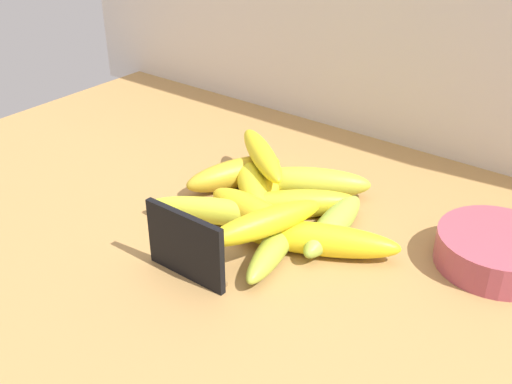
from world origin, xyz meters
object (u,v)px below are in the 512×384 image
at_px(banana_4, 253,187).
at_px(banana_6, 267,174).
at_px(banana_7, 219,211).
at_px(banana_0, 298,204).
at_px(fruit_bowl, 497,250).
at_px(banana_3, 307,182).
at_px(banana_2, 255,214).
at_px(banana_9, 333,225).
at_px(banana_11, 265,223).
at_px(banana_8, 316,239).
at_px(banana_5, 235,173).
at_px(banana_1, 274,246).
at_px(chalkboard_sign, 186,248).
at_px(banana_10, 262,155).

bearing_deg(banana_4, banana_6, 100.69).
bearing_deg(banana_7, banana_0, 46.72).
distance_m(fruit_bowl, banana_3, 0.27).
bearing_deg(banana_2, banana_9, 24.71).
xyz_separation_m(fruit_bowl, banana_11, (-0.22, -0.15, 0.03)).
bearing_deg(banana_11, banana_8, 46.23).
bearing_deg(banana_11, banana_2, 138.38).
distance_m(banana_5, banana_6, 0.05).
xyz_separation_m(banana_5, banana_9, (0.18, -0.03, -0.00)).
height_order(banana_0, banana_1, banana_0).
bearing_deg(banana_5, banana_6, 39.08).
bearing_deg(banana_8, banana_0, 139.29).
xyz_separation_m(chalkboard_sign, banana_8, (0.09, 0.13, -0.02)).
distance_m(fruit_bowl, banana_11, 0.27).
bearing_deg(fruit_bowl, banana_1, -145.43).
bearing_deg(banana_5, banana_1, -35.99).
distance_m(banana_0, banana_7, 0.10).
bearing_deg(banana_2, fruit_bowl, 21.84).
height_order(banana_2, banana_7, banana_2).
distance_m(banana_0, banana_5, 0.12).
bearing_deg(banana_3, chalkboard_sign, -91.46).
relative_size(banana_1, banana_6, 0.93).
relative_size(fruit_bowl, banana_2, 0.90).
xyz_separation_m(banana_3, banana_7, (-0.05, -0.13, -0.00)).
height_order(banana_10, banana_11, banana_10).
height_order(banana_2, banana_9, banana_2).
bearing_deg(banana_2, banana_11, -41.62).
relative_size(banana_0, banana_1, 1.01).
xyz_separation_m(fruit_bowl, banana_9, (-0.18, -0.07, -0.00)).
relative_size(banana_5, banana_11, 0.97).
xyz_separation_m(chalkboard_sign, banana_10, (-0.06, 0.22, 0.01)).
relative_size(fruit_bowl, banana_9, 0.91).
xyz_separation_m(banana_2, banana_10, (-0.06, 0.09, 0.03)).
xyz_separation_m(chalkboard_sign, banana_7, (-0.05, 0.11, -0.02)).
bearing_deg(banana_8, chalkboard_sign, -125.68).
bearing_deg(chalkboard_sign, banana_9, 62.02).
relative_size(banana_6, banana_11, 1.11).
distance_m(banana_0, banana_9, 0.07).
distance_m(banana_8, banana_11, 0.07).
relative_size(banana_0, banana_6, 0.94).
relative_size(chalkboard_sign, banana_2, 0.70).
height_order(chalkboard_sign, banana_4, chalkboard_sign).
xyz_separation_m(banana_2, banana_4, (-0.05, 0.06, -0.00)).
bearing_deg(banana_7, banana_1, -10.85).
bearing_deg(banana_1, fruit_bowl, 34.57).
bearing_deg(banana_7, banana_9, 24.10).
xyz_separation_m(banana_0, banana_9, (0.06, -0.02, -0.00)).
bearing_deg(banana_0, banana_4, -179.16).
distance_m(banana_4, banana_9, 0.14).
bearing_deg(banana_8, banana_4, 158.26).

